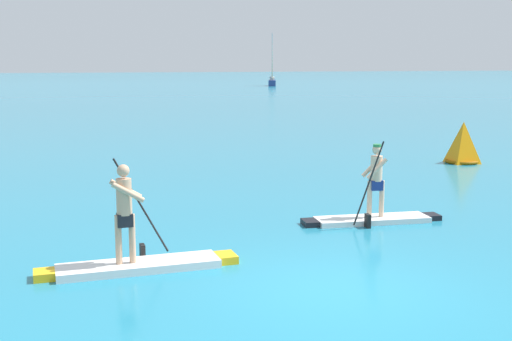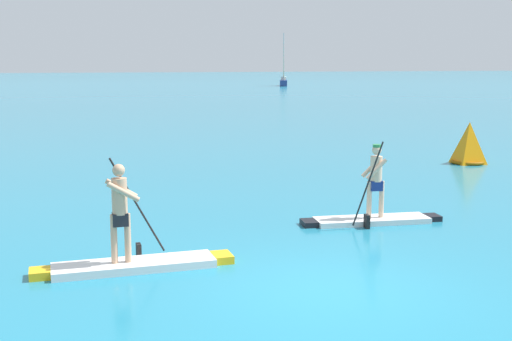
# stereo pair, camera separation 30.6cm
# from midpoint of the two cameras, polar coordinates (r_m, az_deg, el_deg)

# --- Properties ---
(ground) EXTENTS (440.00, 440.00, 0.00)m
(ground) POSITION_cam_midpoint_polar(r_m,az_deg,el_deg) (10.73, 6.03, -9.99)
(ground) COLOR teal
(paddleboarder_mid_center) EXTENTS (3.44, 0.91, 1.89)m
(paddleboarder_mid_center) POSITION_cam_midpoint_polar(r_m,az_deg,el_deg) (11.70, -10.90, -6.85)
(paddleboarder_mid_center) COLOR white
(paddleboarder_mid_center) RESTS_ON ground
(paddleboarder_far_right) EXTENTS (3.21, 1.01, 1.89)m
(paddleboarder_far_right) POSITION_cam_midpoint_polar(r_m,az_deg,el_deg) (15.03, 9.32, -3.14)
(paddleboarder_far_right) COLOR white
(paddleboarder_far_right) RESTS_ON ground
(race_marker_buoy) EXTENTS (1.36, 1.36, 1.46)m
(race_marker_buoy) POSITION_cam_midpoint_polar(r_m,az_deg,el_deg) (24.59, 16.88, 2.14)
(race_marker_buoy) COLOR orange
(race_marker_buoy) RESTS_ON ground
(sailboat_right_horizon) EXTENTS (2.45, 4.41, 7.73)m
(sailboat_right_horizon) POSITION_cam_midpoint_polar(r_m,az_deg,el_deg) (100.05, 1.29, 7.90)
(sailboat_right_horizon) COLOR navy
(sailboat_right_horizon) RESTS_ON ground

